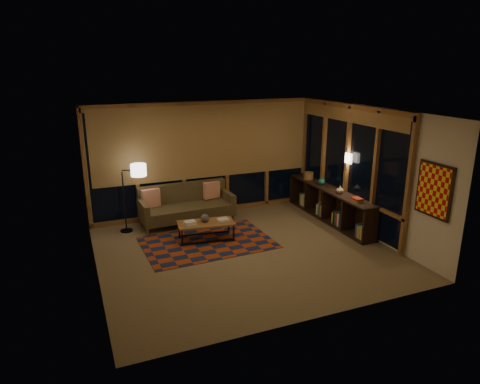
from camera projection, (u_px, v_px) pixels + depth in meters
name	position (u px, v px, depth m)	size (l,w,h in m)	color
floor	(245.00, 251.00, 8.36)	(5.50, 5.00, 0.01)	olive
ceiling	(246.00, 112.00, 7.58)	(5.50, 5.00, 0.01)	white
walls	(245.00, 185.00, 7.97)	(5.51, 5.01, 2.70)	beige
window_wall_back	(205.00, 159.00, 10.12)	(5.30, 0.16, 2.60)	brown
window_wall_right	(346.00, 166.00, 9.47)	(0.16, 3.70, 2.60)	brown
wall_art	(434.00, 190.00, 7.28)	(0.06, 0.74, 0.94)	red
wall_sconce	(349.00, 158.00, 9.26)	(0.12, 0.18, 0.22)	white
sofa	(187.00, 205.00, 9.74)	(2.09, 0.85, 0.85)	#443B22
pillow_left	(151.00, 199.00, 9.52)	(0.41, 0.14, 0.41)	red
pillow_right	(212.00, 191.00, 10.13)	(0.39, 0.13, 0.39)	red
area_rug	(208.00, 242.00, 8.75)	(2.58, 1.72, 0.01)	#953512
coffee_table	(206.00, 231.00, 8.85)	(1.16, 0.53, 0.39)	brown
book_stack_a	(190.00, 223.00, 8.66)	(0.27, 0.21, 0.08)	beige
book_stack_b	(223.00, 220.00, 8.87)	(0.23, 0.18, 0.05)	beige
ceramic_pot	(205.00, 218.00, 8.80)	(0.17, 0.17, 0.17)	black
floor_lamp	(124.00, 198.00, 9.15)	(0.50, 0.33, 1.50)	black
bookshelf	(329.00, 204.00, 9.93)	(0.40, 3.04, 0.76)	black
basket	(309.00, 176.00, 10.61)	(0.24, 0.24, 0.18)	#A47647
teal_bowl	(322.00, 182.00, 10.11)	(0.16, 0.16, 0.16)	#196F5D
vase	(340.00, 190.00, 9.45)	(0.16, 0.16, 0.17)	#BAAB94
shelf_book_stack	(357.00, 200.00, 8.92)	(0.16, 0.22, 0.06)	beige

